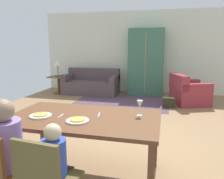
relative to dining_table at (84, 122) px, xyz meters
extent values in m
cube|color=#916E48|center=(0.08, 1.86, -0.70)|extent=(6.80, 6.68, 0.02)
cube|color=silver|center=(0.08, 5.25, 0.66)|extent=(6.80, 0.10, 2.70)
cube|color=brown|center=(0.00, 0.00, 0.05)|extent=(1.75, 0.99, 0.04)
cube|color=brown|center=(-0.81, -0.44, -0.33)|extent=(0.06, 0.06, 0.72)
cube|color=brown|center=(0.81, -0.44, -0.33)|extent=(0.06, 0.06, 0.72)
cube|color=brown|center=(-0.81, 0.44, -0.33)|extent=(0.06, 0.06, 0.72)
cube|color=brown|center=(0.81, 0.44, -0.33)|extent=(0.06, 0.06, 0.72)
cylinder|color=silver|center=(-0.48, -0.12, 0.08)|extent=(0.25, 0.25, 0.02)
cylinder|color=gold|center=(-0.48, -0.12, 0.09)|extent=(0.17, 0.17, 0.01)
cylinder|color=silver|center=(0.00, -0.18, 0.08)|extent=(0.25, 0.25, 0.02)
cylinder|color=gold|center=(0.00, -0.18, 0.09)|extent=(0.17, 0.17, 0.01)
cylinder|color=silver|center=(0.63, 0.18, 0.07)|extent=(0.06, 0.06, 0.01)
cylinder|color=silver|center=(0.63, 0.18, 0.12)|extent=(0.01, 0.01, 0.09)
cone|color=silver|center=(0.63, 0.18, 0.21)|extent=(0.07, 0.07, 0.09)
cube|color=silver|center=(-0.26, -0.05, 0.07)|extent=(0.02, 0.15, 0.01)
cube|color=silver|center=(0.16, 0.10, 0.07)|extent=(0.05, 0.17, 0.01)
cube|color=brown|center=(-0.48, -0.78, -0.26)|extent=(0.45, 0.45, 0.04)
cylinder|color=#9276BD|center=(-0.48, -0.72, -0.01)|extent=(0.30, 0.30, 0.46)
sphere|color=#94765B|center=(-0.48, -0.72, 0.31)|extent=(0.21, 0.21, 0.21)
cube|color=brown|center=(-0.02, -0.97, -0.03)|extent=(0.42, 0.08, 0.42)
cylinder|color=#314CAE|center=(0.00, -0.72, -0.08)|extent=(0.22, 0.22, 0.33)
sphere|color=beige|center=(0.00, -0.72, 0.16)|extent=(0.15, 0.15, 0.15)
cube|color=#583F4F|center=(-0.27, 3.68, -0.69)|extent=(2.60, 1.80, 0.01)
cube|color=#544447|center=(-1.47, 4.48, -0.48)|extent=(1.78, 0.84, 0.42)
cube|color=#544447|center=(-1.47, 4.82, -0.07)|extent=(1.78, 0.20, 0.40)
cube|color=#544447|center=(-2.27, 4.48, -0.17)|extent=(0.18, 0.84, 0.20)
cube|color=#544447|center=(-0.67, 4.48, -0.17)|extent=(0.18, 0.84, 0.20)
cube|color=#933039|center=(1.58, 3.88, -0.48)|extent=(1.09, 1.10, 0.42)
cube|color=#933039|center=(1.26, 3.76, -0.07)|extent=(0.49, 0.86, 0.40)
cube|color=#933039|center=(1.70, 3.57, -0.17)|extent=(0.85, 0.47, 0.20)
cube|color=#933039|center=(1.46, 4.19, -0.17)|extent=(0.85, 0.47, 0.20)
cube|color=#3A6C53|center=(0.28, 4.86, 0.36)|extent=(1.10, 0.56, 2.10)
cube|color=#B78C45|center=(0.28, 4.57, 0.36)|extent=(0.02, 0.01, 1.89)
sphere|color=#B78C45|center=(0.22, 4.57, 0.36)|extent=(0.04, 0.04, 0.04)
sphere|color=#B78C45|center=(0.34, 4.57, 0.36)|extent=(0.04, 0.04, 0.04)
cube|color=brown|center=(-2.52, 4.28, -0.13)|extent=(0.56, 0.56, 0.03)
cylinder|color=brown|center=(-2.52, 4.28, -0.42)|extent=(0.08, 0.08, 0.55)
cylinder|color=brown|center=(-2.52, 4.28, -0.68)|extent=(0.36, 0.36, 0.03)
cylinder|color=#503A2B|center=(-2.52, 4.28, -0.10)|extent=(0.16, 0.16, 0.02)
cylinder|color=#503A2B|center=(-2.52, 4.28, 0.08)|extent=(0.02, 0.02, 0.34)
cone|color=beige|center=(-2.52, 4.28, 0.34)|extent=(0.26, 0.26, 0.18)
cube|color=#A0392A|center=(-2.33, 4.33, -0.10)|extent=(0.22, 0.16, 0.03)
cube|color=#37517A|center=(-2.33, 4.30, -0.07)|extent=(0.22, 0.16, 0.03)
cube|color=black|center=(1.03, 3.38, -0.56)|extent=(0.32, 0.16, 0.26)
camera|label=1|loc=(0.90, -2.30, 0.88)|focal=35.34mm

